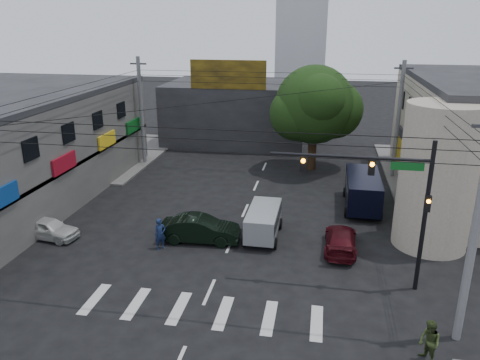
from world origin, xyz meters
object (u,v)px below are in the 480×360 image
(navy_van, at_px, (363,192))
(dark_sedan, at_px, (200,229))
(traffic_gantry, at_px, (389,191))
(silver_minivan, at_px, (263,223))
(utility_pole_far_left, at_px, (141,112))
(pedestrian_olive, at_px, (429,342))
(traffic_officer, at_px, (160,234))
(white_compact, at_px, (49,228))
(street_tree, at_px, (314,105))
(utility_pole_far_right, at_px, (398,121))
(utility_pole_near_right, at_px, (475,233))
(maroon_sedan, at_px, (341,240))

(navy_van, bearing_deg, dark_sedan, 126.75)
(traffic_gantry, relative_size, silver_minivan, 1.78)
(traffic_gantry, distance_m, utility_pole_far_left, 25.00)
(pedestrian_olive, bearing_deg, traffic_officer, -145.34)
(white_compact, xyz_separation_m, pedestrian_olive, (19.57, -7.08, 0.27))
(street_tree, height_order, white_compact, street_tree)
(traffic_officer, bearing_deg, utility_pole_far_right, 7.81)
(utility_pole_near_right, height_order, dark_sedan, utility_pole_near_right)
(traffic_gantry, xyz_separation_m, navy_van, (-0.17, 9.97, -3.71))
(traffic_gantry, height_order, utility_pole_near_right, utility_pole_near_right)
(silver_minivan, xyz_separation_m, navy_van, (5.95, 5.70, 0.25))
(white_compact, xyz_separation_m, silver_minivan, (12.20, 2.35, 0.26))
(utility_pole_far_right, xyz_separation_m, navy_van, (-2.85, -7.03, -3.48))
(traffic_officer, bearing_deg, traffic_gantry, -48.04)
(pedestrian_olive, bearing_deg, street_tree, 165.59)
(pedestrian_olive, bearing_deg, utility_pole_far_right, 149.56)
(dark_sedan, bearing_deg, traffic_officer, 120.66)
(utility_pole_near_right, xyz_separation_m, maroon_sedan, (-4.41, 6.92, -3.99))
(silver_minivan, relative_size, navy_van, 0.72)
(white_compact, height_order, maroon_sedan, white_compact)
(street_tree, height_order, utility_pole_far_left, utility_pole_far_left)
(utility_pole_far_left, xyz_separation_m, pedestrian_olive, (19.57, -22.16, -3.72))
(street_tree, distance_m, utility_pole_near_right, 22.48)
(maroon_sedan, bearing_deg, silver_minivan, -9.56)
(utility_pole_far_left, relative_size, utility_pole_far_right, 1.00)
(maroon_sedan, bearing_deg, white_compact, 6.53)
(utility_pole_far_right, bearing_deg, maroon_sedan, -107.97)
(traffic_officer, bearing_deg, maroon_sedan, -29.73)
(traffic_gantry, height_order, white_compact, traffic_gantry)
(maroon_sedan, relative_size, silver_minivan, 1.05)
(traffic_officer, bearing_deg, white_compact, 139.70)
(dark_sedan, height_order, maroon_sedan, dark_sedan)
(utility_pole_far_left, bearing_deg, street_tree, 3.95)
(silver_minivan, bearing_deg, dark_sedan, 109.21)
(traffic_gantry, xyz_separation_m, utility_pole_far_left, (-18.32, 17.00, -0.23))
(traffic_gantry, xyz_separation_m, dark_sedan, (-9.59, 3.09, -4.08))
(utility_pole_far_left, height_order, dark_sedan, utility_pole_far_left)
(traffic_gantry, relative_size, utility_pole_far_right, 0.78)
(maroon_sedan, bearing_deg, utility_pole_far_left, -37.95)
(traffic_gantry, height_order, maroon_sedan, traffic_gantry)
(dark_sedan, xyz_separation_m, navy_van, (9.41, 6.88, 0.37))
(utility_pole_far_left, xyz_separation_m, white_compact, (0.00, -15.09, -3.99))
(silver_minivan, xyz_separation_m, traffic_officer, (-5.38, -2.48, 0.02))
(utility_pole_far_right, xyz_separation_m, pedestrian_olive, (-1.43, -22.16, -3.72))
(street_tree, height_order, navy_van, street_tree)
(utility_pole_near_right, xyz_separation_m, pedestrian_olive, (-1.43, -1.66, -3.72))
(utility_pole_far_left, distance_m, dark_sedan, 16.88)
(dark_sedan, bearing_deg, pedestrian_olive, -130.73)
(traffic_gantry, xyz_separation_m, utility_pole_far_right, (2.68, 17.00, -0.23))
(pedestrian_olive, bearing_deg, white_compact, -136.63)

